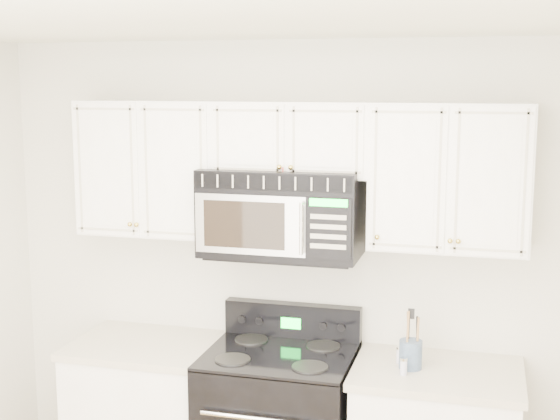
% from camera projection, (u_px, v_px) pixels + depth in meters
% --- Properties ---
extents(room, '(3.51, 3.51, 2.61)m').
position_uv_depth(room, '(185.00, 389.00, 2.76)').
color(room, brown).
rests_on(room, ground).
extents(upper_cabinets, '(2.44, 0.37, 0.75)m').
position_uv_depth(upper_cabinets, '(294.00, 165.00, 4.17)').
color(upper_cabinets, white).
rests_on(upper_cabinets, ground).
extents(microwave, '(0.85, 0.47, 0.47)m').
position_uv_depth(microwave, '(282.00, 212.00, 4.17)').
color(microwave, black).
rests_on(microwave, ground).
extents(utensil_crock, '(0.12, 0.12, 0.32)m').
position_uv_depth(utensil_crock, '(411.00, 353.00, 3.99)').
color(utensil_crock, slate).
rests_on(utensil_crock, base_cabinet_right).
extents(shaker_salt, '(0.04, 0.04, 0.09)m').
position_uv_depth(shaker_salt, '(400.00, 355.00, 4.06)').
color(shaker_salt, '#B7B6D0').
rests_on(shaker_salt, base_cabinet_right).
extents(shaker_pepper, '(0.04, 0.04, 0.09)m').
position_uv_depth(shaker_pepper, '(404.00, 366.00, 3.90)').
color(shaker_pepper, '#B7B6D0').
rests_on(shaker_pepper, base_cabinet_right).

